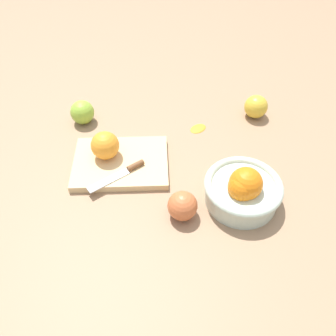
% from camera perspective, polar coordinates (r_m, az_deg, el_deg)
% --- Properties ---
extents(ground_plane, '(2.40, 2.40, 0.00)m').
position_cam_1_polar(ground_plane, '(0.92, 1.60, 1.00)').
color(ground_plane, '#997556').
extents(bowl, '(0.18, 0.18, 0.11)m').
position_cam_1_polar(bowl, '(0.82, 12.07, -3.43)').
color(bowl, beige).
rests_on(bowl, ground_plane).
extents(cutting_board, '(0.25, 0.19, 0.02)m').
position_cam_1_polar(cutting_board, '(0.92, -7.69, 0.90)').
color(cutting_board, '#DBB77F').
rests_on(cutting_board, ground_plane).
extents(orange_on_board, '(0.07, 0.07, 0.07)m').
position_cam_1_polar(orange_on_board, '(0.90, -10.20, 3.63)').
color(orange_on_board, orange).
rests_on(orange_on_board, cutting_board).
extents(knife, '(0.14, 0.09, 0.01)m').
position_cam_1_polar(knife, '(0.87, -7.14, -0.61)').
color(knife, silver).
rests_on(knife, cutting_board).
extents(apple_front_right, '(0.07, 0.07, 0.07)m').
position_cam_1_polar(apple_front_right, '(1.05, -13.77, 8.81)').
color(apple_front_right, '#8EB738').
rests_on(apple_front_right, ground_plane).
extents(apple_back_center, '(0.07, 0.07, 0.07)m').
position_cam_1_polar(apple_back_center, '(0.79, 2.37, -6.16)').
color(apple_back_center, '#CC6638').
rests_on(apple_back_center, ground_plane).
extents(apple_front_left, '(0.07, 0.07, 0.07)m').
position_cam_1_polar(apple_front_left, '(1.08, 14.12, 9.66)').
color(apple_front_left, gold).
rests_on(apple_front_left, ground_plane).
extents(citrus_peel, '(0.06, 0.06, 0.01)m').
position_cam_1_polar(citrus_peel, '(1.02, 4.93, 6.55)').
color(citrus_peel, orange).
rests_on(citrus_peel, ground_plane).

